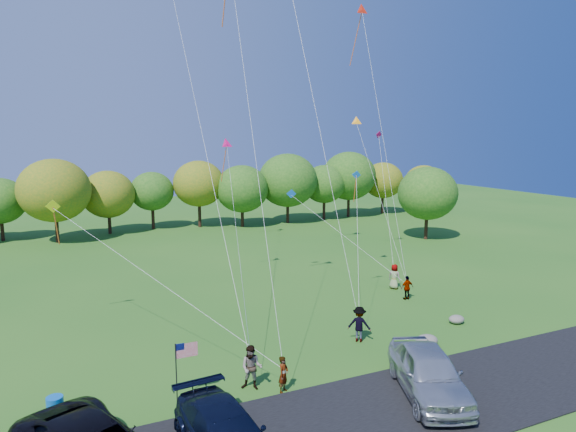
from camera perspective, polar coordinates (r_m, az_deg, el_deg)
name	(u,v)px	position (r m, az deg, el deg)	size (l,w,h in m)	color
ground	(324,373)	(24.27, 3.98, -17.00)	(140.00, 140.00, 0.00)	#275D1A
asphalt_lane	(374,416)	(21.25, 9.54, -21.05)	(44.00, 6.00, 0.06)	black
treeline	(167,190)	(56.67, -13.30, 2.81)	(76.82, 27.92, 8.31)	#372014
minivan_silver	(429,372)	(22.66, 15.36, -16.39)	(2.29, 5.70, 1.94)	#B3B6BE
flyer_a	(283,374)	(22.33, -0.52, -17.17)	(0.57, 0.37, 1.55)	#4C4C59
flyer_b	(252,368)	(22.53, -4.06, -16.45)	(0.93, 0.72, 1.91)	#4C4C59
flyer_c	(359,324)	(27.39, 7.93, -11.81)	(1.21, 0.69, 1.87)	#4C4C59
flyer_d	(407,288)	(34.55, 13.10, -7.77)	(0.93, 0.39, 1.58)	#4C4C59
flyer_e	(394,277)	(36.69, 11.73, -6.60)	(0.85, 0.55, 1.74)	#4C4C59
trash_barrel	(55,408)	(22.37, -24.44, -18.89)	(0.62, 0.62, 0.93)	#0B55B0
flag_assembly	(183,357)	(21.60, -11.64, -15.14)	(0.92, 0.60, 2.48)	black
boulder_near	(427,341)	(27.67, 15.16, -13.23)	(1.21, 0.94, 0.60)	gray
boulder_far	(457,319)	(31.29, 18.22, -10.85)	(0.92, 0.77, 0.48)	gray
kites_aloft	(259,1)	(36.83, -3.20, 22.71)	(24.24, 13.25, 20.38)	#FA1B58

